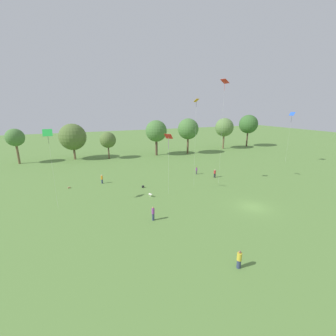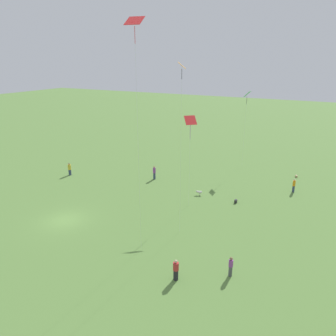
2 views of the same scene
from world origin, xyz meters
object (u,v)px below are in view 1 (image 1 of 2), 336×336
Objects in this scene: dog_0 at (151,195)px; picnic_bag_0 at (143,187)px; picnic_bag_1 at (69,188)px; kite_0 at (48,135)px; person_2 at (102,179)px; kite_4 at (225,85)px; person_0 at (215,173)px; kite_3 at (169,138)px; person_1 at (153,214)px; kite_2 at (292,115)px; person_4 at (196,171)px; person_3 at (239,259)px; kite_1 at (196,106)px.

dog_0 reaches higher than picnic_bag_0.
picnic_bag_0 is 0.85× the size of picnic_bag_1.
picnic_bag_1 is at bearing 121.42° from kite_0.
kite_4 is at bearing 7.02° from person_2.
person_0 is 0.99× the size of person_2.
kite_3 is at bearing 160.26° from dog_0.
kite_2 is at bearing 120.94° from person_1.
picnic_bag_1 is (-26.15, 9.64, -17.87)m from kite_4.
person_1 is at bearing -100.11° from person_4.
person_1 is at bearing 52.49° from dog_0.
kite_0 reaches higher than person_1.
kite_2 is at bearing -39.17° from kite_4.
kite_0 reaches higher than person_3.
picnic_bag_0 reaches higher than picnic_bag_1.
kite_1 is at bearing 5.40° from person_2.
person_4 is at bearing 28.03° from person_2.
person_0 reaches higher than person_4.
person_3 is 28.56m from kite_4.
kite_1 is 17.10m from dog_0.
kite_4 reaches higher than kite_1.
person_3 is at bearing -78.15° from person_4.
picnic_bag_0 is at bearing -112.42° from dog_0.
person_1 is 12.68m from picnic_bag_0.
picnic_bag_0 is (-39.78, -2.57, -12.22)m from kite_2.
person_1 is at bearing 174.74° from person_0.
person_4 is at bearing 146.55° from person_1.
person_1 is at bearing -37.97° from kite_2.
dog_0 is (6.49, -10.19, -0.49)m from person_2.
kite_1 is at bearing -17.62° from picnic_bag_0.
kite_1 is at bearing -71.32° from kite_3.
person_1 reaches higher than picnic_bag_0.
kite_2 reaches higher than picnic_bag_1.
kite_2 is at bearing -76.50° from kite_3.
person_1 is 20.28m from picnic_bag_1.
picnic_bag_0 is (-1.78, 24.14, -0.69)m from person_3.
kite_0 is 13.66m from picnic_bag_1.
kite_0 is at bearing -167.11° from picnic_bag_0.
kite_1 is (11.54, 9.53, 13.71)m from person_1.
kite_3 is 9.80m from dog_0.
kite_0 is (-15.94, 20.90, 9.94)m from person_3.
picnic_bag_1 is at bearing -148.62° from person_4.
person_3 is 28.10m from kite_0.
person_3 is 2.36× the size of dog_0.
person_2 is 20.18m from person_4.
picnic_bag_0 is at bearing -6.23° from person_2.
kite_2 is 37.45m from kite_3.
dog_0 is at bearing 156.98° from person_0.
kite_3 reaches higher than person_3.
person_1 reaches higher than person_0.
kite_1 is 37.92× the size of picnic_bag_0.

